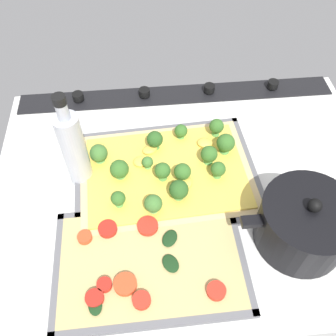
{
  "coord_description": "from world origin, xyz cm",
  "views": [
    {
      "loc": [
        9.35,
        45.22,
        63.46
      ],
      "look_at": [
        5.11,
        0.83,
        6.92
      ],
      "focal_mm": 39.51,
      "sensor_mm": 36.0,
      "label": 1
    }
  ],
  "objects_px": {
    "oil_bottle": "(74,149)",
    "broccoli_pizza": "(168,169)",
    "baking_tray_back": "(150,263)",
    "cooking_pot": "(304,224)",
    "baking_tray_front": "(166,175)",
    "veggie_pizza_back": "(148,262)"
  },
  "relations": [
    {
      "from": "baking_tray_back",
      "to": "cooking_pot",
      "type": "relative_size",
      "value": 1.45
    },
    {
      "from": "baking_tray_back",
      "to": "cooking_pot",
      "type": "bearing_deg",
      "value": -174.68
    },
    {
      "from": "baking_tray_back",
      "to": "broccoli_pizza",
      "type": "bearing_deg",
      "value": -104.23
    },
    {
      "from": "baking_tray_front",
      "to": "cooking_pot",
      "type": "distance_m",
      "value": 0.29
    },
    {
      "from": "baking_tray_back",
      "to": "veggie_pizza_back",
      "type": "bearing_deg",
      "value": 15.66
    },
    {
      "from": "cooking_pot",
      "to": "oil_bottle",
      "type": "height_order",
      "value": "oil_bottle"
    },
    {
      "from": "oil_bottle",
      "to": "broccoli_pizza",
      "type": "bearing_deg",
      "value": 176.86
    },
    {
      "from": "baking_tray_back",
      "to": "veggie_pizza_back",
      "type": "distance_m",
      "value": 0.01
    },
    {
      "from": "baking_tray_front",
      "to": "oil_bottle",
      "type": "distance_m",
      "value": 0.2
    },
    {
      "from": "broccoli_pizza",
      "to": "baking_tray_back",
      "type": "height_order",
      "value": "broccoli_pizza"
    },
    {
      "from": "baking_tray_front",
      "to": "baking_tray_back",
      "type": "bearing_deg",
      "value": 76.5
    },
    {
      "from": "broccoli_pizza",
      "to": "cooking_pot",
      "type": "height_order",
      "value": "cooking_pot"
    },
    {
      "from": "baking_tray_back",
      "to": "oil_bottle",
      "type": "height_order",
      "value": "oil_bottle"
    },
    {
      "from": "broccoli_pizza",
      "to": "cooking_pot",
      "type": "relative_size",
      "value": 1.56
    },
    {
      "from": "baking_tray_front",
      "to": "baking_tray_back",
      "type": "relative_size",
      "value": 1.15
    },
    {
      "from": "broccoli_pizza",
      "to": "oil_bottle",
      "type": "bearing_deg",
      "value": -3.14
    },
    {
      "from": "broccoli_pizza",
      "to": "veggie_pizza_back",
      "type": "xyz_separation_m",
      "value": [
        0.05,
        0.2,
        -0.01
      ]
    },
    {
      "from": "baking_tray_back",
      "to": "oil_bottle",
      "type": "bearing_deg",
      "value": -57.57
    },
    {
      "from": "broccoli_pizza",
      "to": "cooking_pot",
      "type": "xyz_separation_m",
      "value": [
        -0.23,
        0.17,
        0.03
      ]
    },
    {
      "from": "broccoli_pizza",
      "to": "baking_tray_back",
      "type": "distance_m",
      "value": 0.2
    },
    {
      "from": "oil_bottle",
      "to": "cooking_pot",
      "type": "bearing_deg",
      "value": 156.3
    },
    {
      "from": "veggie_pizza_back",
      "to": "broccoli_pizza",
      "type": "bearing_deg",
      "value": -105.33
    }
  ]
}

